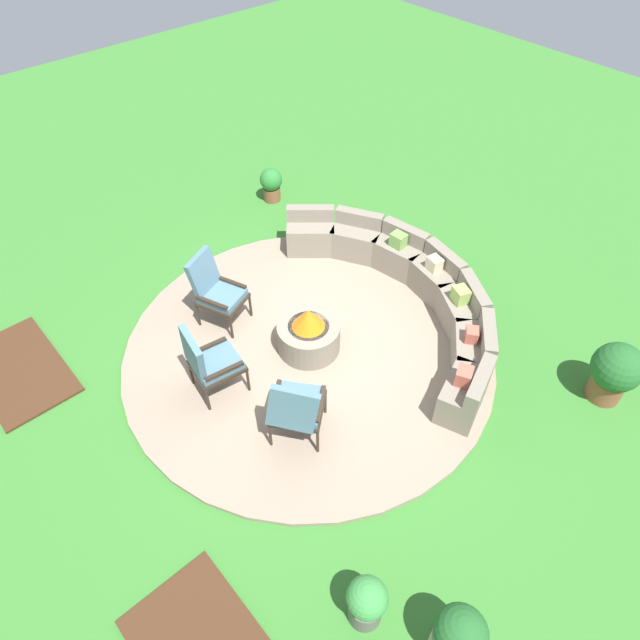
{
  "coord_description": "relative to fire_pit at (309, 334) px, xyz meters",
  "views": [
    {
      "loc": [
        3.9,
        -3.25,
        5.77
      ],
      "look_at": [
        0.0,
        0.2,
        0.45
      ],
      "focal_mm": 31.63,
      "sensor_mm": 36.0,
      "label": 1
    }
  ],
  "objects": [
    {
      "name": "fire_pit",
      "position": [
        0.0,
        0.0,
        0.0
      ],
      "size": [
        0.84,
        0.84,
        0.7
      ],
      "color": "gray",
      "rests_on": "patio_circle"
    },
    {
      "name": "lounge_chair_back_left",
      "position": [
        0.95,
        -1.0,
        0.27
      ],
      "size": [
        0.83,
        0.86,
        1.05
      ],
      "rotation": [
        0.0,
        0.0,
        6.97
      ],
      "color": "#2D2319",
      "rests_on": "patio_circle"
    },
    {
      "name": "lounge_chair_front_left",
      "position": [
        -1.26,
        -0.58,
        0.28
      ],
      "size": [
        0.76,
        0.71,
        1.08
      ],
      "rotation": [
        0.0,
        0.0,
        5.09
      ],
      "color": "#2D2319",
      "rests_on": "patio_circle"
    },
    {
      "name": "lounge_chair_front_right",
      "position": [
        -0.25,
        -1.36,
        0.29
      ],
      "size": [
        0.63,
        0.67,
        1.13
      ],
      "rotation": [
        0.0,
        0.0,
        6.14
      ],
      "color": "#2D2319",
      "rests_on": "patio_circle"
    },
    {
      "name": "potted_plant_1",
      "position": [
        -3.19,
        1.87,
        0.01
      ],
      "size": [
        0.4,
        0.4,
        0.61
      ],
      "color": "brown",
      "rests_on": "ground_plane"
    },
    {
      "name": "ground_plane",
      "position": [
        0.0,
        0.0,
        -0.33
      ],
      "size": [
        24.0,
        24.0,
        0.0
      ],
      "primitive_type": "plane",
      "color": "#387A2D"
    },
    {
      "name": "patio_circle",
      "position": [
        0.0,
        0.0,
        -0.3
      ],
      "size": [
        4.97,
        4.97,
        0.06
      ],
      "primitive_type": "cylinder",
      "color": "gray",
      "rests_on": "ground_plane"
    },
    {
      "name": "curved_stone_bench",
      "position": [
        0.32,
        1.63,
        0.03
      ],
      "size": [
        4.32,
        2.05,
        0.71
      ],
      "color": "gray",
      "rests_on": "patio_circle"
    },
    {
      "name": "potted_plant_2",
      "position": [
        3.62,
        -1.42,
        0.1
      ],
      "size": [
        0.47,
        0.47,
        0.8
      ],
      "color": "#A89E8E",
      "rests_on": "ground_plane"
    },
    {
      "name": "potted_plant_3",
      "position": [
        3.03,
        2.28,
        0.15
      ],
      "size": [
        0.61,
        0.61,
        0.86
      ],
      "color": "brown",
      "rests_on": "ground_plane"
    },
    {
      "name": "mulch_bed_left",
      "position": [
        -2.24,
        -3.09,
        -0.31
      ],
      "size": [
        1.72,
        1.0,
        0.04
      ],
      "primitive_type": "cube",
      "color": "#472B19",
      "rests_on": "ground_plane"
    },
    {
      "name": "potted_plant_0",
      "position": [
        2.88,
        -1.79,
        0.03
      ],
      "size": [
        0.39,
        0.39,
        0.66
      ],
      "color": "#605B56",
      "rests_on": "ground_plane"
    }
  ]
}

